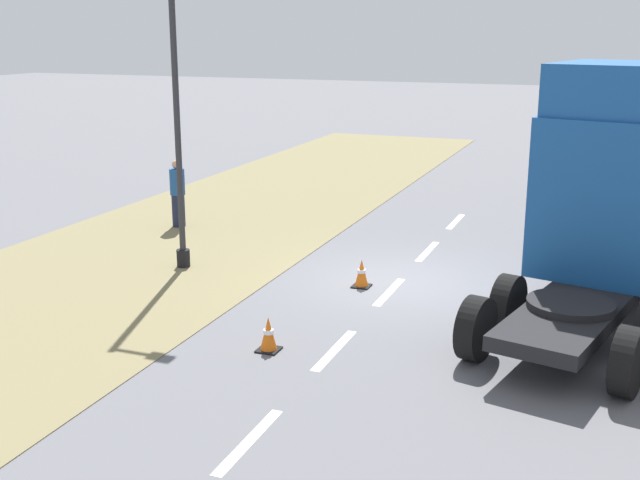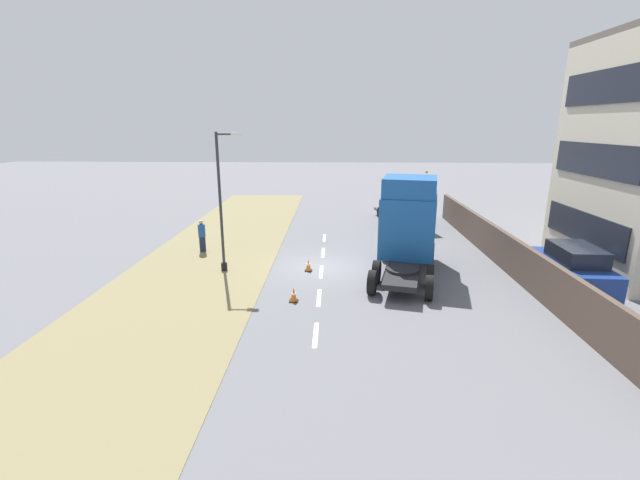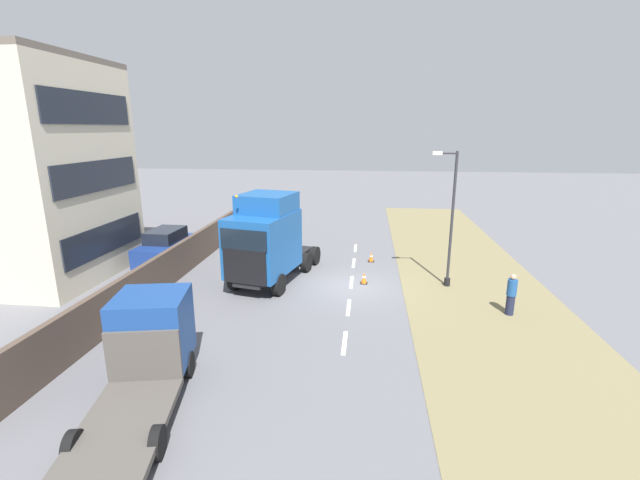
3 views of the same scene
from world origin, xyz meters
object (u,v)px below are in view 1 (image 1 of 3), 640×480
at_px(pedestrian, 178,194).
at_px(traffic_cone_trailing, 268,334).
at_px(lamp_post, 181,128).
at_px(traffic_cone_lead, 362,273).
at_px(lorry_cab, 624,188).

distance_m(pedestrian, traffic_cone_trailing, 8.91).
bearing_deg(lamp_post, traffic_cone_lead, 1.40).
relative_size(pedestrian, traffic_cone_trailing, 3.09).
bearing_deg(traffic_cone_lead, lamp_post, -178.60).
bearing_deg(pedestrian, lamp_post, -56.56).
bearing_deg(lorry_cab, lamp_post, -162.41).
height_order(lorry_cab, traffic_cone_trailing, lorry_cab).
distance_m(lamp_post, pedestrian, 4.40).
distance_m(pedestrian, traffic_cone_lead, 6.87).
relative_size(lorry_cab, lamp_post, 1.09).
relative_size(traffic_cone_lead, traffic_cone_trailing, 1.00).
xyz_separation_m(lamp_post, traffic_cone_lead, (4.01, 0.10, -2.80)).
bearing_deg(traffic_cone_lead, lorry_cab, 7.52).
height_order(lamp_post, traffic_cone_trailing, lamp_post).
relative_size(lorry_cab, traffic_cone_trailing, 12.35).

